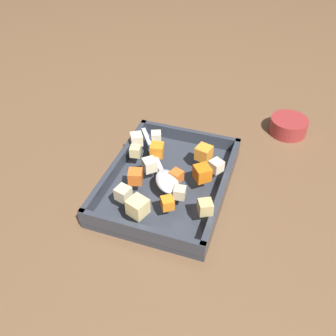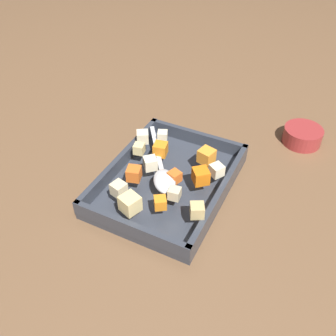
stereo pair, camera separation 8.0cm
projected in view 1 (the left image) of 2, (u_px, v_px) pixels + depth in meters
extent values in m
plane|color=brown|center=(166.00, 186.00, 0.84)|extent=(4.00, 4.00, 0.00)
cube|color=#333842|center=(168.00, 185.00, 0.84)|extent=(0.34, 0.25, 0.01)
cube|color=#333842|center=(222.00, 190.00, 0.79)|extent=(0.34, 0.01, 0.03)
cube|color=#333842|center=(117.00, 165.00, 0.85)|extent=(0.34, 0.01, 0.03)
cube|color=#333842|center=(140.00, 232.00, 0.70)|extent=(0.01, 0.25, 0.03)
cube|color=#333842|center=(189.00, 136.00, 0.94)|extent=(0.01, 0.25, 0.03)
cube|color=orange|center=(135.00, 177.00, 0.78)|extent=(0.04, 0.04, 0.03)
cube|color=orange|center=(204.00, 153.00, 0.83)|extent=(0.04, 0.04, 0.03)
cube|color=orange|center=(176.00, 176.00, 0.78)|extent=(0.03, 0.03, 0.02)
cube|color=orange|center=(157.00, 150.00, 0.84)|extent=(0.03, 0.03, 0.03)
cube|color=orange|center=(167.00, 203.00, 0.72)|extent=(0.03, 0.03, 0.02)
cube|color=orange|center=(202.00, 174.00, 0.78)|extent=(0.04, 0.04, 0.03)
cube|color=#E0CC89|center=(135.00, 151.00, 0.84)|extent=(0.03, 0.03, 0.02)
cube|color=beige|center=(156.00, 136.00, 0.89)|extent=(0.03, 0.03, 0.02)
cube|color=beige|center=(216.00, 166.00, 0.80)|extent=(0.03, 0.03, 0.03)
cube|color=beige|center=(123.00, 193.00, 0.74)|extent=(0.03, 0.03, 0.03)
cube|color=beige|center=(180.00, 193.00, 0.74)|extent=(0.03, 0.03, 0.02)
cube|color=beige|center=(137.00, 139.00, 0.88)|extent=(0.04, 0.04, 0.03)
cube|color=#E0CC89|center=(138.00, 207.00, 0.71)|extent=(0.04, 0.04, 0.03)
cube|color=tan|center=(205.00, 207.00, 0.71)|extent=(0.04, 0.04, 0.03)
cube|color=beige|center=(150.00, 165.00, 0.81)|extent=(0.04, 0.04, 0.03)
ellipsoid|color=silver|center=(167.00, 181.00, 0.77)|extent=(0.09, 0.08, 0.02)
cube|color=silver|center=(152.00, 149.00, 0.86)|extent=(0.14, 0.11, 0.01)
cylinder|color=maroon|center=(288.00, 126.00, 0.99)|extent=(0.10, 0.10, 0.04)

